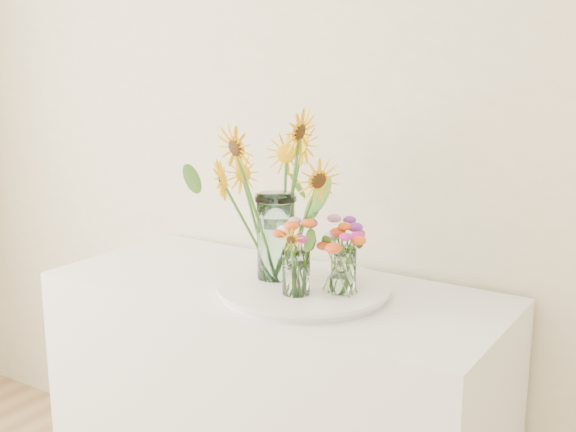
% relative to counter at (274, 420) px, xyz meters
% --- Properties ---
extents(counter, '(1.40, 0.60, 0.90)m').
position_rel_counter_xyz_m(counter, '(0.00, 0.00, 0.00)').
color(counter, white).
rests_on(counter, ground_plane).
extents(tray, '(0.48, 0.48, 0.02)m').
position_rel_counter_xyz_m(tray, '(0.12, -0.02, 0.46)').
color(tray, white).
rests_on(tray, counter).
extents(mason_jar, '(0.13, 0.13, 0.26)m').
position_rel_counter_xyz_m(mason_jar, '(0.01, -0.01, 0.61)').
color(mason_jar, silver).
rests_on(mason_jar, tray).
extents(sunflower_bouquet, '(0.78, 0.78, 0.50)m').
position_rel_counter_xyz_m(sunflower_bouquet, '(0.01, -0.01, 0.73)').
color(sunflower_bouquet, '#FFB705').
rests_on(sunflower_bouquet, tray).
extents(small_vase_a, '(0.09, 0.09, 0.13)m').
position_rel_counter_xyz_m(small_vase_a, '(0.15, -0.11, 0.54)').
color(small_vase_a, white).
rests_on(small_vase_a, tray).
extents(wildflower_posy_a, '(0.18, 0.18, 0.22)m').
position_rel_counter_xyz_m(wildflower_posy_a, '(0.15, -0.11, 0.59)').
color(wildflower_posy_a, '#F25515').
rests_on(wildflower_posy_a, tray).
extents(small_vase_b, '(0.10, 0.10, 0.12)m').
position_rel_counter_xyz_m(small_vase_b, '(0.25, -0.03, 0.53)').
color(small_vase_b, white).
rests_on(small_vase_b, tray).
extents(wildflower_posy_b, '(0.21, 0.21, 0.21)m').
position_rel_counter_xyz_m(wildflower_posy_b, '(0.25, -0.03, 0.58)').
color(wildflower_posy_b, '#F25515').
rests_on(wildflower_posy_b, tray).
extents(small_vase_c, '(0.09, 0.09, 0.11)m').
position_rel_counter_xyz_m(small_vase_c, '(0.22, 0.05, 0.53)').
color(small_vase_c, white).
rests_on(small_vase_c, tray).
extents(wildflower_posy_c, '(0.19, 0.19, 0.20)m').
position_rel_counter_xyz_m(wildflower_posy_c, '(0.22, 0.05, 0.58)').
color(wildflower_posy_c, '#F25515').
rests_on(wildflower_posy_c, tray).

